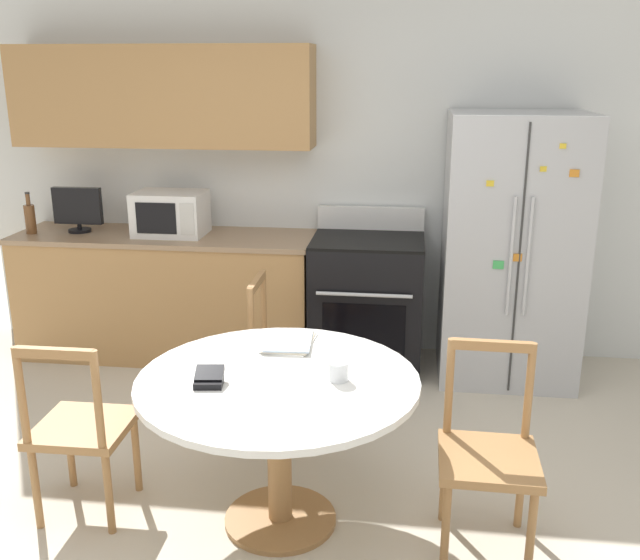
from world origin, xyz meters
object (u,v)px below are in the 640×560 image
(microwave, at_px, (171,213))
(wallet, at_px, (209,379))
(oven_range, at_px, (367,301))
(candle_glass, at_px, (338,372))
(dining_chair_far, at_px, (286,357))
(dining_chair_left, at_px, (81,429))
(dining_chair_right, at_px, (488,455))
(countertop_tv, at_px, (78,208))
(counter_bottle, at_px, (30,218))
(refrigerator, at_px, (511,249))

(microwave, relative_size, wallet, 3.42)
(oven_range, distance_m, candle_glass, 1.90)
(microwave, relative_size, dining_chair_far, 0.53)
(wallet, bearing_deg, candle_glass, 11.64)
(dining_chair_left, bearing_deg, oven_range, 57.49)
(oven_range, distance_m, dining_chair_left, 2.27)
(dining_chair_right, relative_size, wallet, 6.40)
(dining_chair_right, bearing_deg, wallet, 4.43)
(countertop_tv, xyz_separation_m, dining_chair_right, (2.71, -1.95, -0.64))
(dining_chair_left, bearing_deg, countertop_tv, 113.42)
(dining_chair_right, relative_size, candle_glass, 10.36)
(microwave, bearing_deg, dining_chair_far, -45.38)
(counter_bottle, distance_m, dining_chair_left, 2.28)
(refrigerator, relative_size, microwave, 3.67)
(microwave, relative_size, candle_glass, 5.53)
(refrigerator, xyz_separation_m, microwave, (-2.33, 0.06, 0.17))
(countertop_tv, bearing_deg, refrigerator, -1.17)
(oven_range, bearing_deg, refrigerator, -2.26)
(oven_range, relative_size, microwave, 2.24)
(refrigerator, xyz_separation_m, countertop_tv, (-3.01, 0.06, 0.19))
(oven_range, bearing_deg, wallet, -105.58)
(countertop_tv, relative_size, dining_chair_far, 0.39)
(counter_bottle, xyz_separation_m, dining_chair_left, (1.19, -1.86, -0.58))
(refrigerator, height_order, countertop_tv, refrigerator)
(wallet, bearing_deg, counter_bottle, 133.59)
(refrigerator, distance_m, microwave, 2.34)
(microwave, height_order, wallet, microwave)
(wallet, bearing_deg, countertop_tv, 126.90)
(microwave, distance_m, countertop_tv, 0.68)
(dining_chair_far, bearing_deg, dining_chair_right, 47.51)
(refrigerator, distance_m, dining_chair_right, 1.96)
(counter_bottle, relative_size, dining_chair_far, 0.33)
(dining_chair_left, bearing_deg, refrigerator, 40.76)
(refrigerator, xyz_separation_m, wallet, (-1.50, -1.95, -0.13))
(oven_range, xyz_separation_m, dining_chair_far, (-0.40, -0.97, -0.03))
(counter_bottle, bearing_deg, oven_range, 1.66)
(microwave, height_order, dining_chair_left, microwave)
(dining_chair_left, distance_m, dining_chair_right, 1.84)
(refrigerator, bearing_deg, counter_bottle, -179.45)
(microwave, distance_m, wallet, 2.20)
(microwave, distance_m, candle_glass, 2.37)
(microwave, height_order, dining_chair_far, microwave)
(microwave, xyz_separation_m, dining_chair_far, (0.98, -1.00, -0.62))
(countertop_tv, distance_m, dining_chair_left, 2.23)
(counter_bottle, xyz_separation_m, dining_chair_right, (3.03, -1.85, -0.58))
(dining_chair_left, bearing_deg, candle_glass, 1.61)
(dining_chair_right, bearing_deg, refrigerator, -97.93)
(refrigerator, relative_size, counter_bottle, 5.98)
(microwave, xyz_separation_m, counter_bottle, (-1.00, -0.09, -0.04))
(counter_bottle, relative_size, wallet, 2.10)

